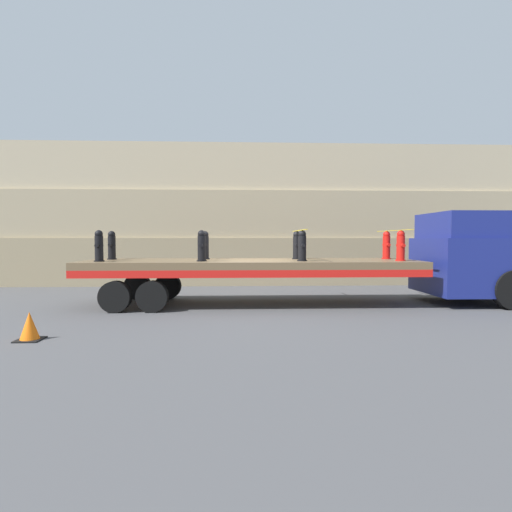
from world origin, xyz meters
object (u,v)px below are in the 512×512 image
object	(u,v)px
fire_hydrant_black_near_0	(99,246)
fire_hydrant_black_far_1	(205,246)
fire_hydrant_black_near_1	(202,246)
fire_hydrant_red_near_3	(401,246)
truck_cab	(473,257)
fire_hydrant_red_far_3	(386,245)
fire_hydrant_black_near_2	(302,246)
fire_hydrant_black_far_0	(112,246)
fire_hydrant_black_far_2	(297,245)
flatbed_trailer	(237,268)
traffic_cone	(30,326)

from	to	relation	value
fire_hydrant_black_near_0	fire_hydrant_black_far_1	size ratio (longest dim) A/B	1.00
fire_hydrant_black_near_0	fire_hydrant_black_near_1	world-z (taller)	same
fire_hydrant_red_near_3	truck_cab	bearing A→B (deg)	12.69
fire_hydrant_black_near_0	fire_hydrant_black_near_1	xyz separation A→B (m)	(2.80, 0.00, 0.00)
fire_hydrant_black_near_1	fire_hydrant_black_far_1	bearing A→B (deg)	90.00
truck_cab	fire_hydrant_red_far_3	size ratio (longest dim) A/B	3.17
fire_hydrant_black_far_1	fire_hydrant_red_near_3	xyz separation A→B (m)	(5.60, -1.10, 0.00)
fire_hydrant_red_near_3	fire_hydrant_red_far_3	size ratio (longest dim) A/B	1.00
fire_hydrant_black_near_2	fire_hydrant_red_near_3	xyz separation A→B (m)	(2.80, 0.00, 0.00)
truck_cab	fire_hydrant_red_near_3	bearing A→B (deg)	-167.31
fire_hydrant_black_far_0	fire_hydrant_black_far_2	bearing A→B (deg)	0.00
fire_hydrant_black_far_0	fire_hydrant_red_near_3	distance (m)	8.47
flatbed_trailer	fire_hydrant_black_near_1	distance (m)	1.28
fire_hydrant_black_near_0	fire_hydrant_red_far_3	xyz separation A→B (m)	(8.40, 1.10, 0.00)
flatbed_trailer	fire_hydrant_black_far_0	world-z (taller)	fire_hydrant_black_far_0
flatbed_trailer	traffic_cone	bearing A→B (deg)	-134.25
fire_hydrant_black_far_1	fire_hydrant_black_far_0	bearing A→B (deg)	180.00
fire_hydrant_black_near_1	traffic_cone	size ratio (longest dim) A/B	1.59
fire_hydrant_black_far_0	fire_hydrant_red_far_3	world-z (taller)	same
fire_hydrant_black_near_1	fire_hydrant_black_far_2	size ratio (longest dim) A/B	1.00
fire_hydrant_black_near_0	traffic_cone	xyz separation A→B (m)	(-0.12, -3.45, -1.46)
fire_hydrant_black_near_0	traffic_cone	world-z (taller)	fire_hydrant_black_near_0
flatbed_trailer	fire_hydrant_black_far_1	bearing A→B (deg)	150.57
fire_hydrant_black_near_1	fire_hydrant_red_near_3	xyz separation A→B (m)	(5.60, 0.00, 0.00)
flatbed_trailer	fire_hydrant_black_near_0	world-z (taller)	fire_hydrant_black_near_0
truck_cab	traffic_cone	bearing A→B (deg)	-159.96
fire_hydrant_black_near_0	fire_hydrant_black_far_2	bearing A→B (deg)	11.06
fire_hydrant_black_near_1	fire_hydrant_black_near_2	size ratio (longest dim) A/B	1.00
truck_cab	fire_hydrant_black_near_1	xyz separation A→B (m)	(-8.03, -0.55, 0.35)
flatbed_trailer	traffic_cone	size ratio (longest dim) A/B	17.73
flatbed_trailer	fire_hydrant_red_far_3	world-z (taller)	fire_hydrant_red_far_3
flatbed_trailer	fire_hydrant_red_near_3	world-z (taller)	fire_hydrant_red_near_3
fire_hydrant_black_near_1	fire_hydrant_black_far_1	xyz separation A→B (m)	(0.00, 1.10, 0.00)
fire_hydrant_black_near_0	fire_hydrant_red_near_3	xyz separation A→B (m)	(8.40, 0.00, 0.00)
fire_hydrant_black_far_2	traffic_cone	bearing A→B (deg)	-141.56
truck_cab	fire_hydrant_black_far_1	xyz separation A→B (m)	(-8.03, 0.55, 0.35)
fire_hydrant_red_far_3	fire_hydrant_black_far_1	bearing A→B (deg)	180.00
fire_hydrant_red_far_3	traffic_cone	size ratio (longest dim) A/B	1.59
fire_hydrant_black_far_2	fire_hydrant_red_near_3	world-z (taller)	same
fire_hydrant_black_near_2	fire_hydrant_red_near_3	bearing A→B (deg)	0.00
fire_hydrant_black_far_0	fire_hydrant_black_near_1	bearing A→B (deg)	-21.36
truck_cab	fire_hydrant_black_near_1	size ratio (longest dim) A/B	3.17
fire_hydrant_black_far_0	fire_hydrant_black_near_1	size ratio (longest dim) A/B	1.00
fire_hydrant_black_far_1	fire_hydrant_red_near_3	size ratio (longest dim) A/B	1.00
fire_hydrant_black_far_2	fire_hydrant_black_near_0	bearing A→B (deg)	-168.94
fire_hydrant_black_far_0	fire_hydrant_black_far_2	size ratio (longest dim) A/B	1.00
fire_hydrant_black_near_1	traffic_cone	bearing A→B (deg)	-130.28
truck_cab	flatbed_trailer	bearing A→B (deg)	180.00
fire_hydrant_black_far_0	truck_cab	bearing A→B (deg)	-2.89
truck_cab	fire_hydrant_red_far_3	world-z (taller)	truck_cab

